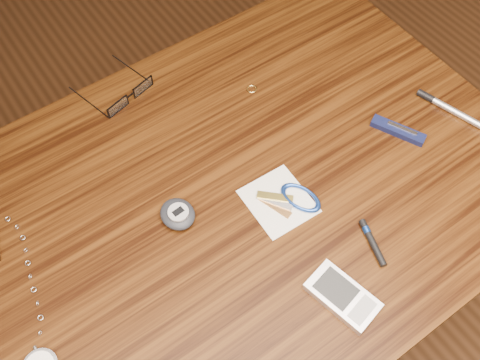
{
  "coord_description": "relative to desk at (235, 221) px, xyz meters",
  "views": [
    {
      "loc": [
        -0.25,
        -0.37,
        1.51
      ],
      "look_at": [
        0.02,
        0.01,
        0.76
      ],
      "focal_mm": 40.0,
      "sensor_mm": 36.0,
      "label": 1
    }
  ],
  "objects": [
    {
      "name": "ground",
      "position": [
        0.0,
        0.0,
        -0.65
      ],
      "size": [
        3.8,
        3.8,
        0.0
      ],
      "primitive_type": "plane",
      "color": "#472814",
      "rests_on": "ground"
    },
    {
      "name": "desk",
      "position": [
        0.0,
        0.0,
        0.0
      ],
      "size": [
        1.0,
        0.7,
        0.75
      ],
      "color": "#3A1E09",
      "rests_on": "ground"
    },
    {
      "name": "eyeglasses",
      "position": [
        -0.05,
        0.28,
        0.11
      ],
      "size": [
        0.14,
        0.14,
        0.02
      ],
      "color": "black",
      "rests_on": "desk"
    },
    {
      "name": "gold_ring",
      "position": [
        0.15,
        0.17,
        0.1
      ],
      "size": [
        0.02,
        0.02,
        0.0
      ],
      "primitive_type": "torus",
      "rotation": [
        0.0,
        0.0,
        -0.25
      ],
      "color": "#EECB69",
      "rests_on": "desk"
    },
    {
      "name": "pda_phone",
      "position": [
        0.03,
        -0.24,
        0.11
      ],
      "size": [
        0.08,
        0.11,
        0.02
      ],
      "color": "silver",
      "rests_on": "desk"
    },
    {
      "name": "pedometer",
      "position": [
        -0.1,
        0.01,
        0.11
      ],
      "size": [
        0.06,
        0.06,
        0.03
      ],
      "color": "#20232A",
      "rests_on": "desk"
    },
    {
      "name": "notepad_keys",
      "position": [
        0.07,
        -0.06,
        0.11
      ],
      "size": [
        0.12,
        0.11,
        0.01
      ],
      "color": "white",
      "rests_on": "desk"
    },
    {
      "name": "pocket_knife",
      "position": [
        0.31,
        -0.06,
        0.11
      ],
      "size": [
        0.06,
        0.1,
        0.01
      ],
      "color": "#11183E",
      "rests_on": "desk"
    },
    {
      "name": "silver_pen",
      "position": [
        0.42,
        -0.08,
        0.11
      ],
      "size": [
        0.05,
        0.15,
        0.01
      ],
      "color": "silver",
      "rests_on": "desk"
    },
    {
      "name": "black_blue_pen",
      "position": [
        0.12,
        -0.2,
        0.11
      ],
      "size": [
        0.03,
        0.08,
        0.01
      ],
      "color": "black",
      "rests_on": "desk"
    }
  ]
}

